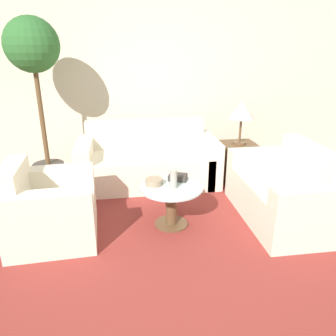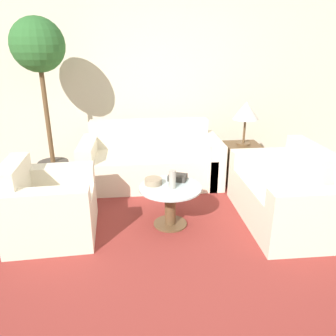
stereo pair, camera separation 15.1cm
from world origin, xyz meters
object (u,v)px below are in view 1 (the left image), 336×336
(vase, at_px, (174,179))
(potted_plant, at_px, (35,66))
(sofa_main, at_px, (148,162))
(loveseat, at_px, (288,194))
(coffee_table, at_px, (172,201))
(book_stack, at_px, (178,177))
(table_lamp, at_px, (242,111))
(bowl, at_px, (154,182))
(armchair, at_px, (47,212))

(vase, bearing_deg, potted_plant, 137.17)
(sofa_main, relative_size, loveseat, 1.36)
(coffee_table, xyz_separation_m, book_stack, (0.10, 0.17, 0.19))
(potted_plant, relative_size, book_stack, 9.33)
(table_lamp, bearing_deg, bowl, -142.00)
(potted_plant, xyz_separation_m, vase, (1.50, -1.39, -1.02))
(potted_plant, bearing_deg, coffee_table, -42.66)
(loveseat, bearing_deg, potted_plant, -116.64)
(sofa_main, distance_m, armchair, 1.69)
(potted_plant, relative_size, bowl, 11.75)
(loveseat, bearing_deg, vase, -90.06)
(potted_plant, height_order, vase, potted_plant)
(table_lamp, distance_m, book_stack, 1.45)
(coffee_table, xyz_separation_m, bowl, (-0.17, 0.09, 0.19))
(table_lamp, bearing_deg, coffee_table, -135.58)
(armchair, height_order, loveseat, loveseat)
(coffee_table, bearing_deg, table_lamp, 44.42)
(armchair, relative_size, vase, 4.63)
(table_lamp, xyz_separation_m, vase, (-1.09, -1.11, -0.45))
(loveseat, height_order, table_lamp, table_lamp)
(armchair, height_order, table_lamp, table_lamp)
(armchair, bearing_deg, potted_plant, 7.02)
(sofa_main, bearing_deg, coffee_table, -83.57)
(loveseat, distance_m, coffee_table, 1.28)
(coffee_table, height_order, book_stack, book_stack)
(sofa_main, xyz_separation_m, book_stack, (0.23, -1.05, 0.19))
(potted_plant, bearing_deg, loveseat, -26.83)
(armchair, xyz_separation_m, bowl, (1.06, 0.15, 0.19))
(potted_plant, bearing_deg, sofa_main, -5.81)
(sofa_main, distance_m, book_stack, 1.10)
(coffee_table, distance_m, vase, 0.25)
(bowl, height_order, book_stack, bowl)
(armchair, height_order, bowl, armchair)
(sofa_main, height_order, loveseat, sofa_main)
(vase, bearing_deg, book_stack, 68.24)
(vase, bearing_deg, table_lamp, 45.46)
(book_stack, bearing_deg, armchair, -148.35)
(vase, distance_m, book_stack, 0.22)
(sofa_main, distance_m, bowl, 1.16)
(armchair, bearing_deg, sofa_main, -43.26)
(coffee_table, distance_m, potted_plant, 2.38)
(coffee_table, height_order, vase, vase)
(vase, distance_m, bowl, 0.23)
(sofa_main, height_order, book_stack, sofa_main)
(table_lamp, bearing_deg, vase, -134.54)
(table_lamp, distance_m, potted_plant, 2.67)
(sofa_main, distance_m, loveseat, 1.89)
(coffee_table, relative_size, vase, 3.40)
(potted_plant, bearing_deg, book_stack, -37.07)
(table_lamp, height_order, potted_plant, potted_plant)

